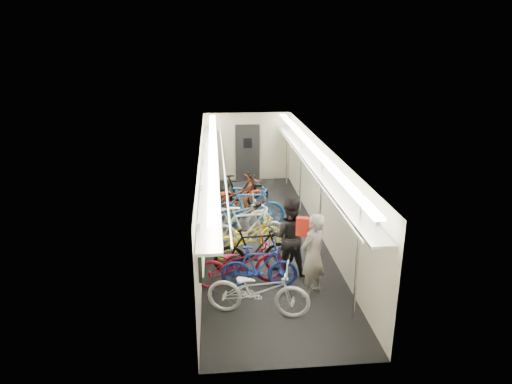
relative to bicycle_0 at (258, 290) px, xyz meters
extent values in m
plane|color=black|center=(0.44, 3.48, -0.50)|extent=(10.00, 10.00, 0.00)
plane|color=white|center=(0.44, 3.48, 1.90)|extent=(10.00, 10.00, 0.00)
plane|color=beige|center=(-1.06, 3.48, 0.70)|extent=(0.00, 10.00, 10.00)
plane|color=beige|center=(1.94, 3.48, 0.70)|extent=(0.00, 10.00, 10.00)
plane|color=beige|center=(0.44, 8.48, 0.70)|extent=(3.00, 0.00, 3.00)
plane|color=beige|center=(0.44, -1.52, 0.70)|extent=(3.00, 0.00, 3.00)
cube|color=black|center=(-1.02, 0.28, 0.75)|extent=(0.06, 1.10, 0.80)
cube|color=#79D15B|center=(-0.98, 0.28, 0.75)|extent=(0.02, 0.96, 0.66)
cube|color=black|center=(-1.02, 2.48, 0.75)|extent=(0.06, 1.10, 0.80)
cube|color=#79D15B|center=(-0.98, 2.48, 0.75)|extent=(0.02, 0.96, 0.66)
cube|color=black|center=(-1.02, 4.68, 0.75)|extent=(0.06, 1.10, 0.80)
cube|color=#79D15B|center=(-0.98, 4.68, 0.75)|extent=(0.02, 0.96, 0.66)
cube|color=black|center=(-1.02, 6.88, 0.75)|extent=(0.06, 1.10, 0.80)
cube|color=#79D15B|center=(-0.98, 6.88, 0.75)|extent=(0.02, 0.96, 0.66)
cube|color=yellow|center=(-1.01, 1.38, 0.80)|extent=(0.02, 0.22, 0.30)
cube|color=yellow|center=(-1.01, 3.58, 0.80)|extent=(0.02, 0.22, 0.30)
cube|color=yellow|center=(-1.01, 5.78, 0.80)|extent=(0.02, 0.22, 0.30)
cube|color=black|center=(0.44, 8.42, 0.50)|extent=(0.85, 0.08, 2.00)
cube|color=#999BA0|center=(-0.84, 3.48, 1.42)|extent=(0.40, 9.70, 0.05)
cube|color=#999BA0|center=(1.72, 3.48, 1.42)|extent=(0.40, 9.70, 0.05)
cylinder|color=silver|center=(-0.51, 3.48, 1.52)|extent=(0.04, 9.70, 0.04)
cylinder|color=silver|center=(1.39, 3.48, 1.52)|extent=(0.04, 9.70, 0.04)
cube|color=white|center=(-0.76, 3.48, 1.84)|extent=(0.18, 9.60, 0.04)
cube|color=white|center=(1.64, 3.48, 1.84)|extent=(0.18, 9.60, 0.04)
cylinder|color=silver|center=(1.69, -0.32, 0.70)|extent=(0.05, 0.05, 2.38)
cylinder|color=silver|center=(1.69, 2.48, 0.70)|extent=(0.05, 0.05, 2.38)
cylinder|color=silver|center=(1.69, 4.98, 0.70)|extent=(0.05, 0.05, 2.38)
cylinder|color=silver|center=(1.69, 7.48, 0.70)|extent=(0.05, 0.05, 2.38)
imported|color=silver|center=(0.00, 0.00, 0.00)|extent=(2.00, 1.11, 1.00)
imported|color=navy|center=(0.11, 0.95, -0.03)|extent=(1.57, 0.52, 0.93)
imported|color=maroon|center=(-0.26, 1.09, -0.01)|extent=(1.96, 0.96, 0.99)
imported|color=black|center=(0.07, 1.57, 0.03)|extent=(1.78, 0.60, 1.05)
imported|color=yellow|center=(-0.01, 2.43, -0.02)|extent=(1.90, 1.32, 0.95)
imported|color=white|center=(0.00, 2.58, 0.09)|extent=(1.98, 0.72, 1.17)
imported|color=#A3A2A7|center=(-0.28, 3.62, 0.02)|extent=(1.98, 0.76, 1.03)
imported|color=#164B89|center=(0.13, 4.02, 0.08)|extent=(1.95, 0.60, 1.17)
imported|color=#9C2F11|center=(-0.25, 4.77, 0.07)|extent=(2.29, 1.57, 1.14)
imported|color=black|center=(-0.02, 5.36, 0.07)|extent=(1.96, 1.17, 1.14)
imported|color=gray|center=(1.12, 0.58, 0.36)|extent=(0.75, 0.72, 1.72)
imported|color=black|center=(0.81, 1.52, 0.37)|extent=(0.96, 0.81, 1.73)
cube|color=#A31910|center=(0.99, 1.02, 0.78)|extent=(0.29, 0.22, 0.38)
camera|label=1|loc=(-0.72, -7.23, 4.34)|focal=32.00mm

